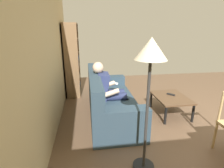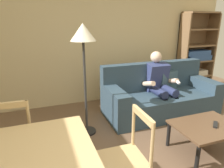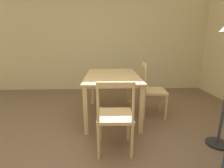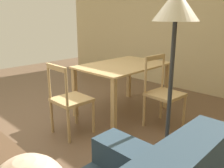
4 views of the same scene
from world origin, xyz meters
The scene contains 4 objects.
wall_side centered at (-3.18, 0.00, 1.32)m, with size 0.12×6.07×2.64m, color #C8B586.
dining_table centered at (-1.35, 0.35, 0.65)m, with size 1.34×0.90×0.76m.
dining_chair_near_wall centered at (-1.35, 1.07, 0.47)m, with size 0.44×0.44×0.97m.
dining_chair_facing_couch centered at (-0.35, 0.35, 0.46)m, with size 0.43×0.43×0.92m.
Camera 3 is at (1.45, 0.25, 1.32)m, focal length 26.24 mm.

